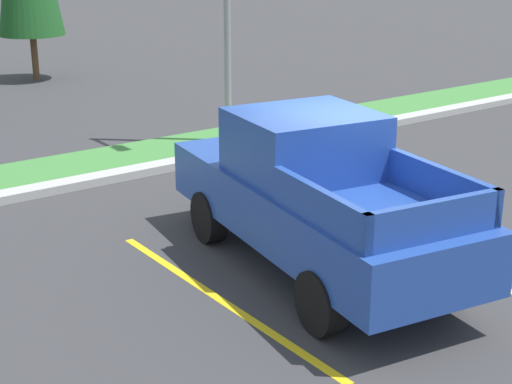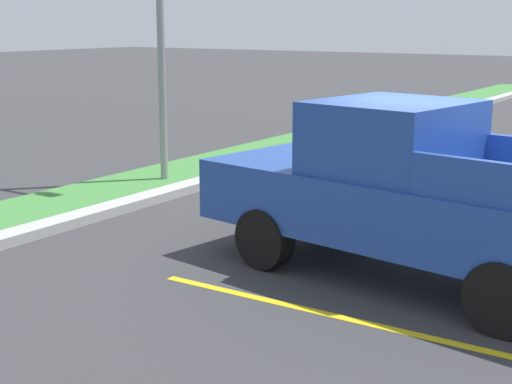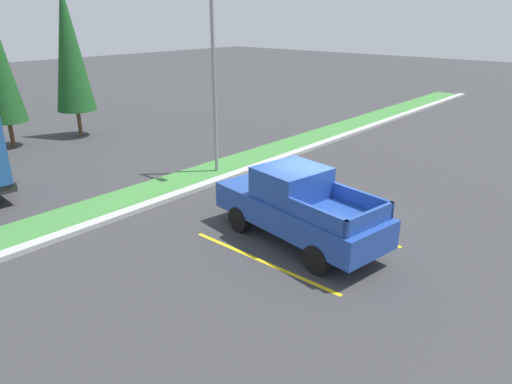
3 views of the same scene
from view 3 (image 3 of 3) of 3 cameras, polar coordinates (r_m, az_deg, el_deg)
The scene contains 8 objects.
ground_plane at distance 14.02m, azimuth 6.88°, elevation -4.35°, with size 120.00×120.00×0.00m, color #38383A.
parking_line_near at distance 12.11m, azimuth 0.72°, elevation -8.52°, with size 0.12×4.80×0.01m, color yellow.
parking_line_far at distance 14.35m, azimuth 8.81°, elevation -3.81°, with size 0.12×4.80×0.01m, color yellow.
curb_strip at distance 17.06m, azimuth -7.03°, elevation 0.65°, with size 56.00×0.40×0.15m, color #B2B2AD.
grass_median at distance 17.86m, azimuth -9.39°, elevation 1.32°, with size 56.00×1.80×0.06m, color #42843D.
pickup_truck_main at distance 12.78m, azimuth 5.11°, elevation -1.76°, with size 2.69×5.45×2.10m.
street_light at distance 17.85m, azimuth -4.94°, elevation 15.22°, with size 0.24×1.49×7.26m.
cypress_tree_rightmost at distance 25.62m, azimuth -22.10°, elevation 16.14°, with size 1.95×1.95×7.51m.
Camera 3 is at (-10.55, -7.03, 5.98)m, focal length 32.36 mm.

